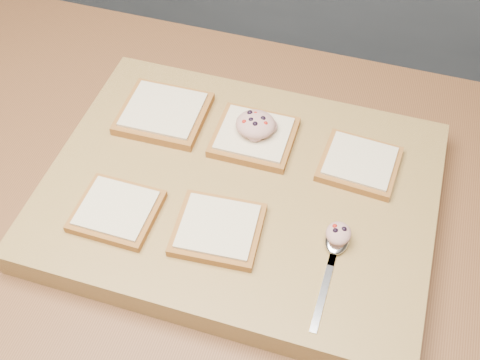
% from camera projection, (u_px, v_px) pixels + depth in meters
% --- Properties ---
extents(island_counter, '(2.00, 0.80, 0.90)m').
position_uv_depth(island_counter, '(311.00, 360.00, 1.21)').
color(island_counter, slate).
rests_on(island_counter, ground).
extents(cutting_board, '(0.56, 0.42, 0.04)m').
position_uv_depth(cutting_board, '(240.00, 194.00, 0.88)').
color(cutting_board, '#A38045').
rests_on(cutting_board, island_counter).
extents(bread_far_left, '(0.13, 0.12, 0.02)m').
position_uv_depth(bread_far_left, '(164.00, 113.00, 0.95)').
color(bread_far_left, '#9D6728').
rests_on(bread_far_left, cutting_board).
extents(bread_far_center, '(0.12, 0.11, 0.02)m').
position_uv_depth(bread_far_center, '(254.00, 136.00, 0.91)').
color(bread_far_center, '#9D6728').
rests_on(bread_far_center, cutting_board).
extents(bread_far_right, '(0.12, 0.11, 0.02)m').
position_uv_depth(bread_far_right, '(359.00, 163.00, 0.88)').
color(bread_far_right, '#9D6728').
rests_on(bread_far_right, cutting_board).
extents(bread_near_left, '(0.11, 0.10, 0.02)m').
position_uv_depth(bread_near_left, '(117.00, 211.00, 0.83)').
color(bread_near_left, '#9D6728').
rests_on(bread_near_left, cutting_board).
extents(bread_near_center, '(0.12, 0.11, 0.02)m').
position_uv_depth(bread_near_center, '(218.00, 229.00, 0.81)').
color(bread_near_center, '#9D6728').
rests_on(bread_near_center, cutting_board).
extents(tuna_salad_dollop, '(0.06, 0.06, 0.03)m').
position_uv_depth(tuna_salad_dollop, '(256.00, 124.00, 0.90)').
color(tuna_salad_dollop, tan).
rests_on(tuna_salad_dollop, bread_far_center).
extents(spoon, '(0.03, 0.16, 0.01)m').
position_uv_depth(spoon, '(335.00, 247.00, 0.79)').
color(spoon, silver).
rests_on(spoon, cutting_board).
extents(spoon_salad, '(0.03, 0.04, 0.02)m').
position_uv_depth(spoon_salad, '(339.00, 233.00, 0.79)').
color(spoon_salad, tan).
rests_on(spoon_salad, spoon).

